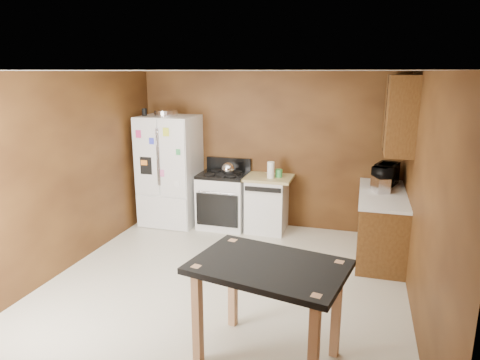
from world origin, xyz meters
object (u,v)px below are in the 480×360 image
at_px(pen_cup, 144,112).
at_px(green_canister, 279,173).
at_px(refrigerator, 170,171).
at_px(island, 268,279).
at_px(kettle, 228,169).
at_px(dishwasher, 267,203).
at_px(toaster, 380,184).
at_px(roasting_pan, 166,113).
at_px(paper_towel, 271,170).
at_px(gas_range, 224,199).
at_px(microwave, 385,175).

bearing_deg(pen_cup, green_canister, 5.35).
xyz_separation_m(refrigerator, island, (2.34, -3.03, -0.13)).
distance_m(pen_cup, refrigerator, 1.03).
height_order(kettle, island, kettle).
relative_size(pen_cup, dishwasher, 0.13).
xyz_separation_m(pen_cup, toaster, (3.66, -0.28, -0.86)).
xyz_separation_m(kettle, green_canister, (0.79, 0.15, -0.05)).
bearing_deg(island, kettle, 113.75).
relative_size(roasting_pan, pen_cup, 3.20).
bearing_deg(refrigerator, pen_cup, -165.19).
height_order(refrigerator, island, refrigerator).
bearing_deg(toaster, paper_towel, 145.07).
height_order(toaster, dishwasher, toaster).
relative_size(gas_range, dishwasher, 1.24).
distance_m(toaster, microwave, 0.41).
height_order(pen_cup, dishwasher, pen_cup).
bearing_deg(green_canister, pen_cup, -174.65).
relative_size(toaster, gas_range, 0.25).
distance_m(microwave, island, 3.24).
bearing_deg(kettle, island, -66.25).
relative_size(paper_towel, green_canister, 2.10).
bearing_deg(toaster, green_canister, 140.52).
bearing_deg(pen_cup, refrigerator, 14.81).
xyz_separation_m(roasting_pan, refrigerator, (0.01, 0.03, -0.95)).
xyz_separation_m(roasting_pan, paper_towel, (1.71, 0.04, -0.83)).
bearing_deg(gas_range, roasting_pan, -174.08).
bearing_deg(dishwasher, green_canister, 7.28).
relative_size(kettle, microwave, 0.40).
relative_size(kettle, gas_range, 0.18).
xyz_separation_m(paper_towel, dishwasher, (-0.07, 0.08, -0.57)).
bearing_deg(toaster, pen_cup, 154.00).
relative_size(pen_cup, green_canister, 0.96).
distance_m(microwave, refrigerator, 3.38).
distance_m(refrigerator, gas_range, 1.01).
bearing_deg(gas_range, island, -65.23).
bearing_deg(toaster, roasting_pan, 152.50).
bearing_deg(kettle, pen_cup, -177.59).
relative_size(green_canister, toaster, 0.44).
relative_size(pen_cup, paper_towel, 0.46).
bearing_deg(microwave, refrigerator, 108.43).
relative_size(roasting_pan, kettle, 1.85).
distance_m(roasting_pan, kettle, 1.33).
distance_m(pen_cup, microwave, 3.83).
height_order(roasting_pan, paper_towel, roasting_pan).
bearing_deg(paper_towel, kettle, -176.41).
xyz_separation_m(green_canister, island, (0.53, -3.14, -0.18)).
bearing_deg(island, microwave, 71.17).
height_order(kettle, paper_towel, paper_towel).
bearing_deg(refrigerator, kettle, -2.10).
height_order(roasting_pan, toaster, roasting_pan).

